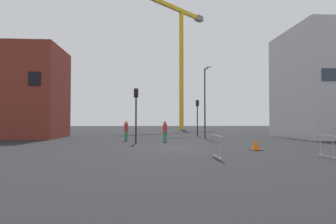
% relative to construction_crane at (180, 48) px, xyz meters
% --- Properties ---
extents(ground, '(160.00, 160.00, 0.00)m').
position_rel_construction_crane_xyz_m(ground, '(-4.55, -38.76, -16.71)').
color(ground, black).
extents(brick_building, '(7.12, 6.94, 9.28)m').
position_rel_construction_crane_xyz_m(brick_building, '(-18.90, -27.54, -12.07)').
color(brick_building, maroon).
rests_on(brick_building, ground).
extents(office_block, '(9.64, 9.16, 11.09)m').
position_rel_construction_crane_xyz_m(office_block, '(12.71, -29.47, -11.17)').
color(office_block, '#B7B7BC').
rests_on(office_block, ground).
extents(construction_crane, '(15.00, 14.15, 25.07)m').
position_rel_construction_crane_xyz_m(construction_crane, '(0.00, 0.00, 0.00)').
color(construction_crane, gold).
rests_on(construction_crane, ground).
extents(streetlamp_tall, '(0.44, 1.93, 7.01)m').
position_rel_construction_crane_xyz_m(streetlamp_tall, '(-0.70, -29.70, -12.52)').
color(streetlamp_tall, '#2D2D30').
rests_on(streetlamp_tall, ground).
extents(traffic_light_near, '(0.36, 0.38, 4.28)m').
position_rel_construction_crane_xyz_m(traffic_light_near, '(-7.32, -35.40, -13.86)').
color(traffic_light_near, black).
rests_on(traffic_light_near, ground).
extents(traffic_light_far, '(0.38, 0.28, 4.11)m').
position_rel_construction_crane_xyz_m(traffic_light_far, '(-0.84, -25.78, -13.96)').
color(traffic_light_far, black).
rests_on(traffic_light_far, ground).
extents(pedestrian_walking, '(0.34, 0.34, 1.73)m').
position_rel_construction_crane_xyz_m(pedestrian_walking, '(-4.99, -34.05, -15.70)').
color(pedestrian_walking, '#2D844C').
rests_on(pedestrian_walking, ground).
extents(pedestrian_waiting, '(0.34, 0.34, 1.77)m').
position_rel_construction_crane_xyz_m(pedestrian_waiting, '(-8.31, -32.52, -15.68)').
color(pedestrian_waiting, '#2D844C').
rests_on(pedestrian_waiting, ground).
extents(safety_barrier_right_run, '(1.88, 0.29, 1.08)m').
position_rel_construction_crane_xyz_m(safety_barrier_right_run, '(-3.45, -29.07, -16.15)').
color(safety_barrier_right_run, gray).
rests_on(safety_barrier_right_run, ground).
extents(safety_barrier_left_run, '(0.19, 2.36, 1.08)m').
position_rel_construction_crane_xyz_m(safety_barrier_left_run, '(1.98, -45.31, -16.15)').
color(safety_barrier_left_run, '#B2B5BA').
rests_on(safety_barrier_left_run, ground).
extents(safety_barrier_front, '(0.08, 1.83, 1.08)m').
position_rel_construction_crane_xyz_m(safety_barrier_front, '(-3.23, -44.84, -16.15)').
color(safety_barrier_front, gray).
rests_on(safety_barrier_front, ground).
extents(traffic_cone_striped, '(0.67, 0.67, 0.68)m').
position_rel_construction_crane_xyz_m(traffic_cone_striped, '(0.02, -41.10, -16.39)').
color(traffic_cone_striped, black).
rests_on(traffic_cone_striped, ground).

